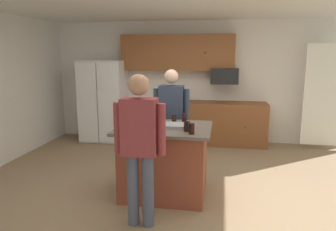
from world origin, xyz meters
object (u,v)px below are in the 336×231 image
tumbler_amber (192,129)px  glass_dark_ale (185,118)px  kitchen_island (164,161)px  person_guest_by_door (171,114)px  microwave_over_range (224,76)px  glass_pilsner (140,122)px  mug_ceramic_white (145,118)px  glass_stout_tall (187,126)px  person_guest_right (140,141)px  serving_tray (173,126)px  mug_blue_stoneware (156,128)px  glass_short_whisky (174,119)px  refrigerator (104,101)px

tumbler_amber → glass_dark_ale: bearing=104.1°
kitchen_island → person_guest_by_door: person_guest_by_door is taller
microwave_over_range → kitchen_island: 2.98m
person_guest_by_door → glass_pilsner: bearing=-17.6°
mug_ceramic_white → glass_stout_tall: 0.81m
person_guest_by_door → person_guest_right: bearing=-5.3°
tumbler_amber → mug_ceramic_white: 0.94m
serving_tray → glass_stout_tall: bearing=-44.3°
mug_blue_stoneware → mug_ceramic_white: bearing=115.9°
microwave_over_range → kitchen_island: (-0.78, -2.71, -0.97)m
tumbler_amber → glass_short_whisky: bearing=118.4°
person_guest_by_door → glass_pilsner: size_ratio=9.85×
kitchen_island → tumbler_amber: 0.74m
glass_pilsner → mug_blue_stoneware: size_ratio=1.38×
kitchen_island → tumbler_amber: size_ratio=9.45×
glass_dark_ale → serving_tray: glass_dark_ale is taller
person_guest_by_door → person_guest_right: size_ratio=0.98×
glass_short_whisky → mug_ceramic_white: size_ratio=0.94×
glass_pilsner → glass_stout_tall: (0.62, -0.07, -0.02)m
glass_dark_ale → glass_short_whisky: glass_dark_ale is taller
tumbler_amber → mug_ceramic_white: tumbler_amber is taller
mug_blue_stoneware → kitchen_island: bearing=82.5°
tumbler_amber → glass_pilsner: bearing=164.4°
serving_tray → mug_blue_stoneware: bearing=-117.1°
person_guest_right → glass_short_whisky: 1.07m
refrigerator → person_guest_by_door: 2.50m
refrigerator → tumbler_amber: 3.66m
refrigerator → person_guest_right: bearing=-63.5°
person_guest_by_door → mug_blue_stoneware: person_guest_by_door is taller
glass_dark_ale → tumbler_amber: bearing=-75.9°
refrigerator → person_guest_by_door: refrigerator is taller
glass_pilsner → mug_blue_stoneware: 0.32m
glass_dark_ale → serving_tray: 0.33m
tumbler_amber → glass_stout_tall: bearing=120.0°
kitchen_island → person_guest_right: (-0.12, -0.83, 0.50)m
glass_dark_ale → glass_stout_tall: glass_dark_ale is taller
person_guest_by_door → glass_dark_ale: person_guest_by_door is taller
glass_dark_ale → person_guest_right: bearing=-107.3°
kitchen_island → serving_tray: 0.51m
person_guest_by_door → glass_pilsner: person_guest_by_door is taller
person_guest_by_door → glass_stout_tall: size_ratio=13.10×
glass_short_whisky → glass_stout_tall: (0.22, -0.42, 0.00)m
person_guest_by_door → serving_tray: person_guest_by_door is taller
tumbler_amber → glass_dark_ale: size_ratio=1.00×
refrigerator → kitchen_island: (1.82, -2.59, -0.40)m
mug_blue_stoneware → serving_tray: bearing=62.9°
mug_ceramic_white → glass_dark_ale: bearing=2.9°
serving_tray → tumbler_amber: bearing=-49.5°
glass_short_whisky → microwave_over_range: bearing=74.7°
person_guest_right → mug_ceramic_white: size_ratio=13.22×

